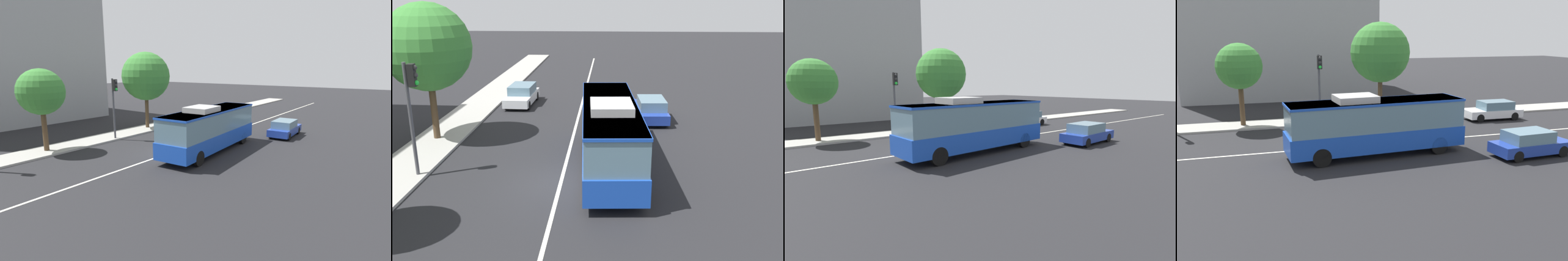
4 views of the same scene
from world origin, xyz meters
The scene contains 10 objects.
ground_plane centered at (0.00, 0.00, 0.00)m, with size 160.00×160.00×0.00m, color black.
sidewalk_kerb centered at (0.00, 7.53, 0.07)m, with size 80.00×2.79×0.14m, color #9E9B93.
lane_centre_line centered at (0.00, 0.00, 0.01)m, with size 76.00×0.16×0.01m, color silver.
transit_bus centered at (1.97, -2.10, 1.81)m, with size 10.13×3.09×3.46m.
sedan_blue centered at (10.17, -4.81, 0.72)m, with size 4.58×2.02×1.46m.
sedan_white centered at (13.85, 4.48, 0.72)m, with size 4.55×1.93×1.46m.
traffic_light_near_corner centered at (0.33, 6.37, 3.56)m, with size 0.34×0.62×5.20m.
street_tree_kerbside_left centered at (-5.21, 7.49, 4.38)m, with size 3.27×3.27×6.05m.
street_tree_kerbside_centre centered at (5.40, 7.65, 5.21)m, with size 4.69×4.69×7.57m.
office_block_background centered at (-0.97, 26.66, 8.50)m, with size 19.75×18.04×17.00m.
Camera 3 is at (-8.59, -16.14, 4.13)m, focal length 26.30 mm.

